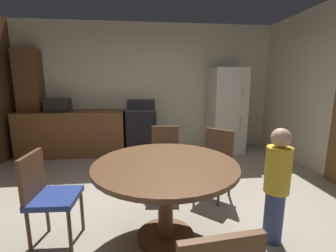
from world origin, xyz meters
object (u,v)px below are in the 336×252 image
(oven_range, at_px, (141,131))
(person_child, at_px, (277,184))
(chair_west, at_px, (47,193))
(dining_table, at_px, (165,178))
(microwave, at_px, (58,105))
(chair_northeast, at_px, (215,159))
(refrigerator, at_px, (226,110))
(chair_north, at_px, (165,154))

(oven_range, height_order, person_child, oven_range)
(chair_west, xyz_separation_m, person_child, (2.06, -0.21, 0.08))
(person_child, bearing_deg, dining_table, -0.00)
(microwave, xyz_separation_m, person_child, (2.84, -2.93, -0.45))
(oven_range, height_order, dining_table, oven_range)
(chair_northeast, relative_size, person_child, 0.80)
(refrigerator, height_order, microwave, refrigerator)
(person_child, bearing_deg, refrigerator, -92.54)
(oven_range, relative_size, person_child, 1.01)
(microwave, height_order, chair_northeast, microwave)
(oven_range, distance_m, microwave, 1.72)
(chair_northeast, bearing_deg, oven_range, -111.51)
(chair_west, height_order, person_child, person_child)
(refrigerator, bearing_deg, chair_west, -134.87)
(chair_northeast, bearing_deg, chair_north, -71.37)
(oven_range, distance_m, chair_northeast, 2.21)
(dining_table, bearing_deg, person_child, -9.09)
(oven_range, bearing_deg, chair_west, -107.22)
(microwave, xyz_separation_m, chair_northeast, (2.58, -1.99, -0.53))
(dining_table, distance_m, chair_north, 1.07)
(dining_table, distance_m, person_child, 1.01)
(chair_west, xyz_separation_m, chair_north, (1.17, 1.01, 0.00))
(microwave, bearing_deg, oven_range, 0.13)
(oven_range, xyz_separation_m, refrigerator, (1.81, -0.05, 0.41))
(oven_range, height_order, chair_northeast, oven_range)
(chair_west, bearing_deg, dining_table, -0.00)
(person_child, bearing_deg, chair_west, 3.22)
(dining_table, relative_size, chair_west, 1.51)
(chair_north, bearing_deg, chair_west, -43.58)
(refrigerator, relative_size, person_child, 1.61)
(microwave, distance_m, chair_west, 2.88)
(chair_north, bearing_deg, refrigerator, 143.85)
(refrigerator, distance_m, dining_table, 3.16)
(chair_northeast, bearing_deg, chair_west, -24.95)
(refrigerator, xyz_separation_m, dining_table, (-1.59, -2.72, -0.27))
(dining_table, height_order, chair_north, chair_north)
(chair_north, bearing_deg, person_child, 41.69)
(refrigerator, xyz_separation_m, chair_west, (-2.65, -2.67, -0.38))
(refrigerator, height_order, chair_north, refrigerator)
(person_child, bearing_deg, oven_range, -58.34)
(oven_range, height_order, chair_west, oven_range)
(oven_range, bearing_deg, person_child, -67.43)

